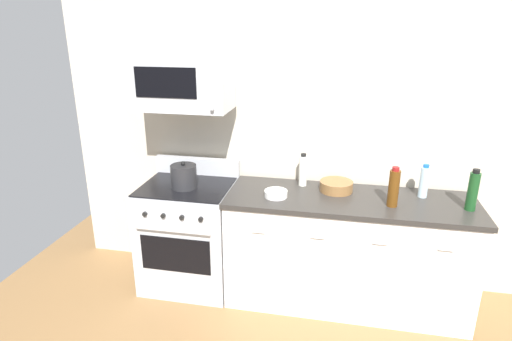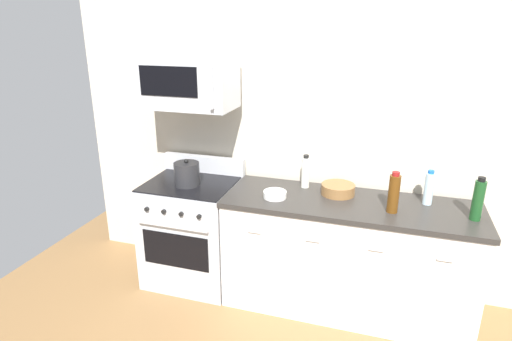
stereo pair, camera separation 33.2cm
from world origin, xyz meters
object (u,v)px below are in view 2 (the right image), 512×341
at_px(bowl_wooden_salad, 338,189).
at_px(stockpot, 187,174).
at_px(bottle_vinegar_white, 306,172).
at_px(bottle_water_clear, 429,188).
at_px(range_oven, 193,231).
at_px(bottle_wine_amber, 394,193).
at_px(microwave, 188,83).
at_px(bowl_white_ceramic, 275,194).
at_px(bottle_wine_green, 478,200).

bearing_deg(bowl_wooden_salad, stockpot, -171.67).
bearing_deg(bottle_vinegar_white, bottle_water_clear, -3.88).
relative_size(range_oven, bottle_vinegar_white, 3.90).
xyz_separation_m(bottle_wine_amber, bottle_water_clear, (0.25, 0.23, -0.02)).
bearing_deg(bottle_wine_amber, bottle_vinegar_white, 157.14).
distance_m(microwave, bowl_white_ceramic, 1.12).
bearing_deg(bowl_wooden_salad, bottle_wine_amber, -27.78).
relative_size(bottle_wine_green, bottle_water_clear, 1.17).
xyz_separation_m(bottle_wine_amber, bowl_wooden_salad, (-0.41, 0.22, -0.10)).
relative_size(microwave, bowl_wooden_salad, 2.85).
distance_m(microwave, bottle_wine_amber, 1.77).
bearing_deg(bottle_wine_green, stockpot, -179.94).
bearing_deg(stockpot, bottle_wine_green, 0.06).
bearing_deg(bowl_wooden_salad, bowl_white_ceramic, -154.53).
bearing_deg(range_oven, bottle_vinegar_white, 11.91).
bearing_deg(range_oven, microwave, 89.71).
distance_m(range_oven, bottle_wine_green, 2.25).
bearing_deg(bowl_wooden_salad, range_oven, -174.14).
relative_size(range_oven, bottle_wine_green, 3.46).
height_order(bottle_wine_amber, bottle_water_clear, bottle_wine_amber).
relative_size(bowl_wooden_salad, bowl_white_ceramic, 1.47).
bearing_deg(bottle_water_clear, bottle_wine_green, -31.94).
relative_size(bowl_wooden_salad, stockpot, 1.17).
relative_size(bottle_wine_amber, bowl_wooden_salad, 1.15).
xyz_separation_m(range_oven, stockpot, (0.00, -0.05, 0.55)).
relative_size(range_oven, bowl_wooden_salad, 4.09).
distance_m(range_oven, bowl_white_ceramic, 0.91).
height_order(bottle_wine_amber, bowl_wooden_salad, bottle_wine_amber).
bearing_deg(bottle_vinegar_white, bottle_wine_green, -11.43).
distance_m(range_oven, bowl_wooden_salad, 1.32).
xyz_separation_m(bottle_vinegar_white, bottle_water_clear, (0.93, -0.06, -0.01)).
xyz_separation_m(range_oven, bottle_wine_amber, (1.63, -0.09, 0.59)).
relative_size(range_oven, stockpot, 4.77).
height_order(range_oven, bottle_water_clear, bottle_water_clear).
bearing_deg(bottle_water_clear, microwave, -177.25).
xyz_separation_m(bottle_wine_green, bottle_water_clear, (-0.30, 0.19, -0.02)).
xyz_separation_m(bottle_wine_green, bowl_white_ceramic, (-1.41, -0.04, -0.12)).
bearing_deg(bottle_wine_amber, bottle_wine_green, 4.28).
distance_m(microwave, bottle_vinegar_white, 1.18).
height_order(bottle_wine_green, bowl_wooden_salad, bottle_wine_green).
bearing_deg(range_oven, bowl_wooden_salad, 5.86).
bearing_deg(microwave, bowl_white_ceramic, -10.10).
relative_size(bottle_water_clear, stockpot, 1.18).
distance_m(bottle_vinegar_white, stockpot, 0.97).
relative_size(bottle_wine_amber, bowl_white_ceramic, 1.69).
xyz_separation_m(range_oven, bowl_wooden_salad, (1.22, 0.12, 0.49)).
height_order(range_oven, stockpot, stockpot).
distance_m(range_oven, bottle_vinegar_white, 1.12).
bearing_deg(bowl_white_ceramic, microwave, 169.90).
xyz_separation_m(microwave, bowl_wooden_salad, (1.22, 0.08, -0.79)).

